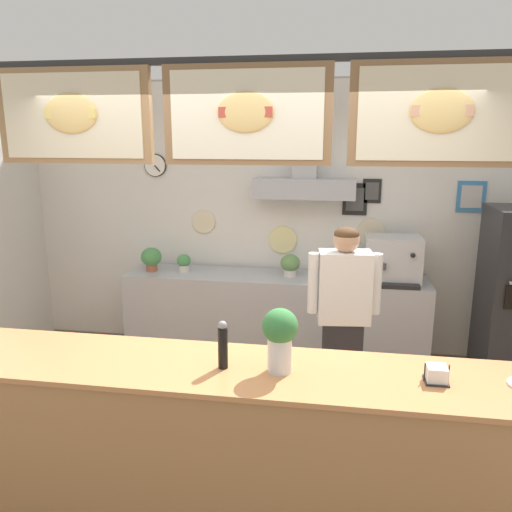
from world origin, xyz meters
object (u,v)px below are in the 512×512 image
Objects in this scene: shop_worker at (343,325)px; potted_sage at (290,264)px; potted_rosemary at (151,258)px; espresso_machine at (392,260)px; potted_basil at (184,262)px; basil_vase at (280,338)px; pepper_grinder at (223,345)px; potted_thyme at (353,267)px; napkin_holder at (436,375)px.

potted_sage is at bearing -73.83° from shop_worker.
espresso_machine is at bearing -0.13° from potted_rosemary.
potted_basil is (-2.08, 0.02, -0.12)m from espresso_machine.
potted_basil is at bearing -43.77° from shop_worker.
espresso_machine is 2.14× the size of potted_rosemary.
basil_vase is 0.32m from pepper_grinder.
shop_worker is 1.22m from basil_vase.
potted_thyme is 0.62m from potted_sage.
potted_sage is 2.37m from basil_vase.
espresso_machine is (0.46, 1.21, 0.23)m from shop_worker.
potted_thyme reaches higher than potted_basil.
shop_worker is 1.31m from espresso_machine.
potted_sage is at bearing 86.45° from pepper_grinder.
potted_thyme is (0.10, 1.25, 0.13)m from shop_worker.
potted_thyme is 2.50m from pepper_grinder.
potted_sage is at bearing -178.99° from potted_thyme.
basil_vase is at bearing -100.84° from potted_thyme.
potted_sage is 2.54m from napkin_holder.
potted_sage is (-0.62, -0.01, 0.00)m from potted_thyme.
potted_thyme is 0.92× the size of potted_rosemary.
espresso_machine is 2.46m from basil_vase.
potted_rosemary is at bearing 136.43° from napkin_holder.
pepper_grinder reaches higher than potted_basil.
potted_rosemary is 0.35m from potted_basil.
shop_worker reaches higher than basil_vase.
pepper_grinder reaches higher than potted_rosemary.
potted_rosemary is at bearing -178.98° from potted_thyme.
potted_rosemary is at bearing 119.05° from pepper_grinder.
pepper_grinder is (-1.13, -2.33, 0.04)m from espresso_machine.
potted_sage is 0.62× the size of basil_vase.
potted_sage reaches higher than potted_basil.
shop_worker is 12.70× the size of napkin_holder.
shop_worker reaches higher than potted_rosemary.
potted_thyme is at bearing 0.70° from potted_basil.
espresso_machine is at bearing 64.13° from pepper_grinder.
basil_vase reaches higher than potted_thyme.
espresso_machine is at bearing 70.67° from basil_vase.
potted_thyme is 2.42m from basil_vase.
potted_basil is 0.67× the size of pepper_grinder.
shop_worker is 1.35m from potted_sage.
pepper_grinder is at bearing -67.93° from potted_basil.
pepper_grinder is at bearing 52.75° from shop_worker.
pepper_grinder is (1.30, -2.33, 0.12)m from potted_rosemary.
potted_basil is (-1.72, -0.02, -0.02)m from potted_thyme.
potted_thyme is (-0.36, 0.04, -0.10)m from espresso_machine.
potted_thyme is 1.21× the size of potted_basil.
espresso_machine is 2.59m from pepper_grinder.
espresso_machine is 1.90× the size of pepper_grinder.
napkin_holder is at bearing -43.57° from potted_rosemary.
espresso_machine reaches higher than potted_thyme.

